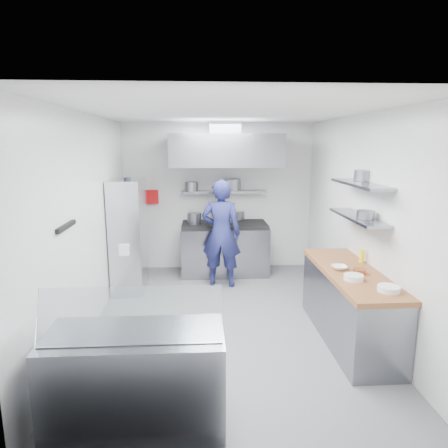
{
  "coord_description": "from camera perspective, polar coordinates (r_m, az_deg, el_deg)",
  "views": [
    {
      "loc": [
        -0.35,
        -5.15,
        2.42
      ],
      "look_at": [
        0.0,
        0.6,
        1.25
      ],
      "focal_mm": 32.0,
      "sensor_mm": 36.0,
      "label": 1
    }
  ],
  "objects": [
    {
      "name": "floor",
      "position": [
        5.7,
        0.37,
        -13.65
      ],
      "size": [
        5.0,
        5.0,
        0.0
      ],
      "primitive_type": "plane",
      "color": "#606062",
      "rests_on": "ground"
    },
    {
      "name": "ceiling",
      "position": [
        5.17,
        0.41,
        15.7
      ],
      "size": [
        5.0,
        5.0,
        0.0
      ],
      "primitive_type": "plane",
      "rotation": [
        3.14,
        0.0,
        0.0
      ],
      "color": "silver",
      "rests_on": "wall_back"
    },
    {
      "name": "wall_back",
      "position": [
        7.72,
        -0.85,
        3.89
      ],
      "size": [
        3.6,
        2.8,
        0.02
      ],
      "primitive_type": "cube",
      "rotation": [
        1.57,
        0.0,
        0.0
      ],
      "color": "white",
      "rests_on": "floor"
    },
    {
      "name": "wall_front",
      "position": [
        2.86,
        3.79,
        -9.45
      ],
      "size": [
        3.6,
        2.8,
        0.02
      ],
      "primitive_type": "cube",
      "rotation": [
        -1.57,
        0.0,
        0.0
      ],
      "color": "white",
      "rests_on": "floor"
    },
    {
      "name": "wall_left",
      "position": [
        5.44,
        -18.87,
        0.07
      ],
      "size": [
        2.8,
        5.0,
        0.02
      ],
      "primitive_type": "cube",
      "rotation": [
        1.57,
        0.0,
        1.57
      ],
      "color": "white",
      "rests_on": "floor"
    },
    {
      "name": "wall_right",
      "position": [
        5.67,
        18.87,
        0.5
      ],
      "size": [
        2.8,
        5.0,
        0.02
      ],
      "primitive_type": "cube",
      "rotation": [
        1.57,
        0.0,
        -1.57
      ],
      "color": "white",
      "rests_on": "floor"
    },
    {
      "name": "gas_range",
      "position": [
        7.52,
        0.07,
        -3.7
      ],
      "size": [
        1.6,
        0.8,
        0.9
      ],
      "primitive_type": "cube",
      "color": "gray",
      "rests_on": "floor"
    },
    {
      "name": "cooktop",
      "position": [
        7.41,
        0.08,
        -0.11
      ],
      "size": [
        1.57,
        0.78,
        0.06
      ],
      "primitive_type": "cube",
      "color": "black",
      "rests_on": "gas_range"
    },
    {
      "name": "stock_pot_left",
      "position": [
        7.37,
        -4.26,
        0.82
      ],
      "size": [
        0.26,
        0.26,
        0.2
      ],
      "primitive_type": "cylinder",
      "color": "slate",
      "rests_on": "cooktop"
    },
    {
      "name": "stock_pot_mid",
      "position": [
        7.53,
        0.37,
        1.24
      ],
      "size": [
        0.37,
        0.37,
        0.24
      ],
      "primitive_type": "cylinder",
      "color": "slate",
      "rests_on": "cooktop"
    },
    {
      "name": "stock_pot_right",
      "position": [
        7.77,
        1.95,
        1.25
      ],
      "size": [
        0.27,
        0.27,
        0.16
      ],
      "primitive_type": "cylinder",
      "color": "slate",
      "rests_on": "cooktop"
    },
    {
      "name": "over_range_shelf",
      "position": [
        7.55,
        -0.04,
        4.64
      ],
      "size": [
        1.6,
        0.3,
        0.04
      ],
      "primitive_type": "cube",
      "color": "gray",
      "rests_on": "wall_back"
    },
    {
      "name": "shelf_pot_a",
      "position": [
        7.42,
        -4.67,
        5.33
      ],
      "size": [
        0.24,
        0.24,
        0.18
      ],
      "primitive_type": "cylinder",
      "color": "slate",
      "rests_on": "over_range_shelf"
    },
    {
      "name": "shelf_pot_b",
      "position": [
        7.51,
        1.15,
        5.6
      ],
      "size": [
        0.32,
        0.32,
        0.22
      ],
      "primitive_type": "cylinder",
      "color": "slate",
      "rests_on": "over_range_shelf"
    },
    {
      "name": "extractor_hood",
      "position": [
        7.09,
        0.17,
        10.52
      ],
      "size": [
        1.9,
        1.15,
        0.55
      ],
      "primitive_type": "cube",
      "color": "gray",
      "rests_on": "wall_back"
    },
    {
      "name": "hood_duct",
      "position": [
        7.31,
        0.05,
        13.52
      ],
      "size": [
        0.55,
        0.55,
        0.24
      ],
      "primitive_type": "cube",
      "color": "slate",
      "rests_on": "extractor_hood"
    },
    {
      "name": "red_firebox",
      "position": [
        7.7,
        -10.18,
        3.85
      ],
      "size": [
        0.22,
        0.1,
        0.26
      ],
      "primitive_type": "cube",
      "color": "red",
      "rests_on": "wall_back"
    },
    {
      "name": "chef",
      "position": [
        6.75,
        -0.41,
        -1.36
      ],
      "size": [
        0.74,
        0.55,
        1.84
      ],
      "primitive_type": "imported",
      "rotation": [
        0.0,
        0.0,
        2.96
      ],
      "color": "navy",
      "rests_on": "floor"
    },
    {
      "name": "wire_rack",
      "position": [
        6.78,
        -13.42,
        -1.58
      ],
      "size": [
        0.5,
        0.9,
        1.85
      ],
      "primitive_type": "cube",
      "color": "silver",
      "rests_on": "floor"
    },
    {
      "name": "rack_bin_a",
      "position": [
        6.42,
        -13.98,
        -3.48
      ],
      "size": [
        0.15,
        0.19,
        0.17
      ],
      "primitive_type": "cube",
      "color": "white",
      "rests_on": "wire_rack"
    },
    {
      "name": "rack_bin_b",
      "position": [
        6.73,
        -13.53,
        1.59
      ],
      "size": [
        0.15,
        0.19,
        0.17
      ],
      "primitive_type": "cube",
      "color": "yellow",
      "rests_on": "wire_rack"
    },
    {
      "name": "rack_jar",
      "position": [
        6.44,
        -13.64,
        5.64
      ],
      "size": [
        0.11,
        0.11,
        0.18
      ],
      "primitive_type": "cylinder",
      "color": "black",
      "rests_on": "wire_rack"
    },
    {
      "name": "knife_strip",
      "position": [
        4.56,
        -21.62,
        -0.32
      ],
      "size": [
        0.04,
        0.55,
        0.05
      ],
      "primitive_type": "cube",
      "color": "black",
      "rests_on": "wall_left"
    },
    {
      "name": "prep_counter_base",
      "position": [
        5.29,
        17.37,
        -11.27
      ],
      "size": [
        0.62,
        2.0,
        0.84
      ],
      "primitive_type": "cube",
      "color": "gray",
      "rests_on": "floor"
    },
    {
      "name": "prep_counter_top",
      "position": [
        5.14,
        17.67,
        -6.63
      ],
      "size": [
        0.65,
        2.04,
        0.06
      ],
      "primitive_type": "cube",
      "color": "#9A5330",
      "rests_on": "prep_counter_base"
    },
    {
      "name": "plate_stack_a",
      "position": [
        4.54,
        22.47,
        -8.56
      ],
      "size": [
        0.23,
        0.23,
        0.06
      ],
      "primitive_type": "cylinder",
      "color": "white",
      "rests_on": "prep_counter_top"
    },
    {
      "name": "plate_stack_b",
      "position": [
        4.78,
        18.03,
        -7.25
      ],
      "size": [
        0.22,
        0.22,
        0.06
      ],
      "primitive_type": "cylinder",
      "color": "white",
      "rests_on": "prep_counter_top"
    },
    {
      "name": "copper_pan",
      "position": [
        5.01,
        18.78,
        -6.43
      ],
      "size": [
        0.15,
        0.15,
        0.06
      ],
      "primitive_type": "cylinder",
      "color": "#C36837",
      "rests_on": "prep_counter_top"
    },
    {
      "name": "squeeze_bottle",
      "position": [
        5.47,
        19.1,
        -4.31
      ],
      "size": [
        0.06,
        0.06,
        0.18
      ],
      "primitive_type": "cylinder",
      "color": "yellow",
      "rests_on": "prep_counter_top"
    },
    {
      "name": "mixing_bowl",
      "position": [
        5.11,
        16.13,
        -6.0
      ],
      "size": [
        0.21,
        0.21,
        0.05
      ],
      "primitive_type": "imported",
      "rotation": [
        0.0,
        0.0,
        -0.09
      ],
      "color": "white",
      "rests_on": "prep_counter_top"
    },
    {
      "name": "wall_shelf_lower",
      "position": [
        5.32,
        18.55,
        0.92
      ],
      "size": [
        0.3,
        1.3,
        0.04
      ],
      "primitive_type": "cube",
      "color": "gray",
      "rests_on": "wall_right"
    },
    {
      "name": "wall_shelf_upper",
      "position": [
        5.26,
        18.84,
        5.43
      ],
      "size": [
        0.3,
        1.3,
        0.04
      ],
      "primitive_type": "cube",
      "color": "gray",
      "rests_on": "wall_right"
    },
    {
      "name": "shelf_pot_c",
      "position": [
        5.12,
        19.57,
        1.27
      ],
      "size": [
        0.21,
        0.21,
        0.1
      ],
      "primitive_type": "cylinder",
      "color": "slate",
      "rests_on": "wall_shelf_lower"
    },
    {
      "name": "shelf_pot_d",
      "position": [
        5.49,
        19.28,
        6.57
      ],
      "size": [
        0.23,
        0.23,
        0.14
      ],
      "primitive_type": "cylinder",
      "color": "slate",
      "rests_on": "wall_shelf_upper"
    },
    {
      "name": "display_case",
      "position": [
        3.77,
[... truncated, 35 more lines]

